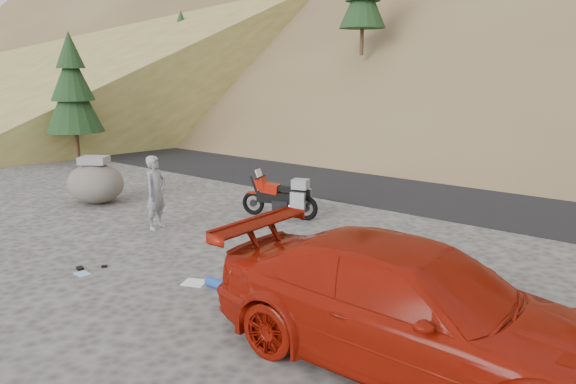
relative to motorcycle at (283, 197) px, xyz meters
The scene contains 15 objects.
ground 3.31m from the motorcycle, 99.25° to the right, with size 140.00×140.00×0.00m, color #44403E.
road 5.82m from the motorcycle, 95.20° to the left, with size 120.00×7.00×0.05m, color black.
conifer_verge 11.84m from the motorcycle, behind, with size 2.20×2.20×5.04m.
motorcycle is the anchor object (origin of this frame).
man 3.12m from the motorcycle, 122.54° to the right, with size 0.63×0.41×1.72m, color gray.
red_car 7.36m from the motorcycle, 37.68° to the right, with size 2.18×5.35×1.55m, color #941408.
boulder 5.43m from the motorcycle, 157.99° to the right, with size 2.11×1.97×1.28m.
small_rock 5.69m from the motorcycle, 161.06° to the right, with size 0.71×0.64×0.41m.
gear_white_cloth 4.66m from the motorcycle, 69.77° to the right, with size 0.39×0.35×0.01m, color white.
gear_blue_mat 4.76m from the motorcycle, 64.22° to the right, with size 0.16×0.16×0.41m, color #1B47A3.
gear_bottle 5.13m from the motorcycle, 57.36° to the right, with size 0.07×0.07×0.20m, color #1B47A3.
gear_funnel 5.59m from the motorcycle, 53.96° to the right, with size 0.13×0.13×0.17m, color #A9290B.
gear_glove_a 5.29m from the motorcycle, 96.18° to the right, with size 0.16×0.11×0.05m, color black.
gear_glove_b 4.92m from the motorcycle, 93.75° to the right, with size 0.11×0.08×0.04m, color black.
gear_blue_cloth 5.37m from the motorcycle, 93.33° to the right, with size 0.29×0.22×0.01m, color #90AFDF.
Camera 1 is at (9.20, -7.22, 3.66)m, focal length 35.00 mm.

